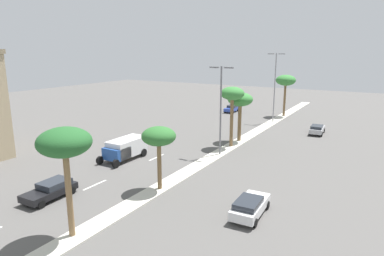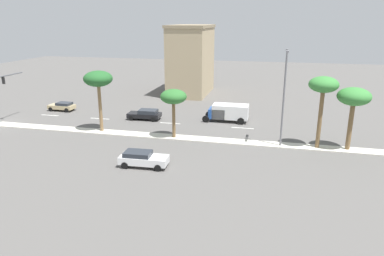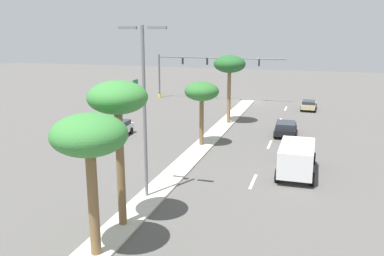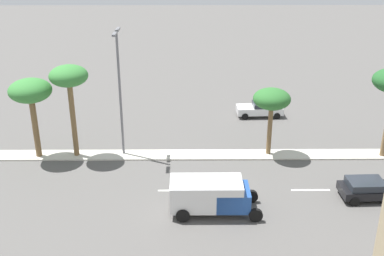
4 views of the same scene
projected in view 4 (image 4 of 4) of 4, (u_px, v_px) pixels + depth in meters
The scene contains 11 objects.
ground_plane at pixel (168, 156), 39.03m from camera, with size 160.00×160.00×0.00m, color #565451.
median_curb at pixel (55, 155), 38.94m from camera, with size 1.80×83.32×0.12m, color beige.
lane_stripe_leading at pixel (311, 190), 33.93m from camera, with size 0.20×2.80×0.01m, color silver.
lane_stripe_far at pixel (178, 191), 33.87m from camera, with size 0.20×2.80×0.01m, color silver.
palm_tree_front at pixel (272, 100), 37.32m from camera, with size 2.98×2.98×5.59m.
palm_tree_far at pixel (69, 79), 36.36m from camera, with size 2.99×2.99×7.57m.
palm_tree_leading at pixel (30, 92), 36.60m from camera, with size 3.33×3.33×6.53m.
street_lamp_inboard at pixel (119, 84), 36.84m from camera, with size 2.90×0.24×10.22m.
sedan_black_inboard at pixel (370, 189), 32.68m from camera, with size 2.22×4.51×1.38m.
sedan_white_near at pixel (261, 109), 46.84m from camera, with size 2.11×4.57×1.43m.
box_truck at pixel (213, 195), 30.91m from camera, with size 2.57×5.94×2.30m.
Camera 4 is at (-34.98, 30.63, 17.47)m, focal length 44.30 mm.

